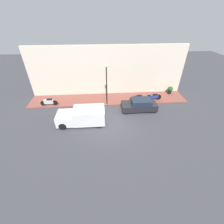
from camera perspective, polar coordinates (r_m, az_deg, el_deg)
ground_plane at (r=15.00m, az=-0.30°, el=-4.52°), size 60.00×60.00×0.00m
sidewalk at (r=19.06m, az=-1.32°, el=4.96°), size 2.97×19.26×0.12m
building_facade at (r=19.30m, az=-1.71°, el=15.24°), size 0.30×19.26×6.19m
parked_car at (r=16.97m, az=10.42°, el=2.64°), size 1.66×3.89×1.36m
delivery_van at (r=14.89m, az=-11.37°, el=-1.52°), size 1.93×4.60×1.66m
motorcycle_blue at (r=19.32m, az=15.65°, el=5.69°), size 0.30×1.90×0.76m
motorcycle_black at (r=18.68m, az=9.91°, el=5.38°), size 0.30×2.00×0.74m
scooter_silver at (r=18.89m, az=-22.90°, el=3.56°), size 0.30×1.97×0.86m
streetlamp at (r=16.54m, az=-2.13°, el=12.78°), size 0.36×0.36×4.72m
potted_plant at (r=21.44m, az=21.24°, el=7.91°), size 0.68×0.68×1.00m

